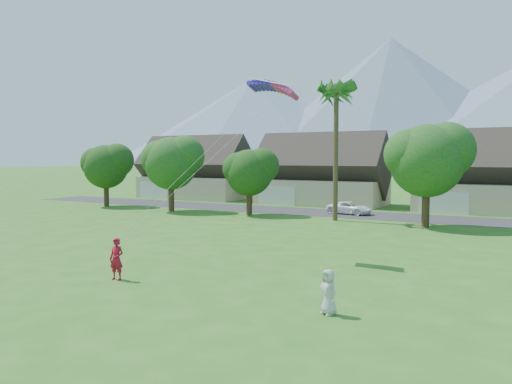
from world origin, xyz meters
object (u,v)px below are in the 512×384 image
Objects in this scene: parked_car at (350,208)px; parafoil_kite at (274,86)px; watcher at (328,292)px; kite_flyer at (117,259)px.

parafoil_kite is at bearing -163.73° from parked_car.
watcher is 14.15m from parafoil_kite.
watcher is 32.92m from parked_car.
kite_flyer is at bearing -110.71° from parafoil_kite.
kite_flyer reaches higher than parked_car.
watcher is at bearing -154.10° from parked_car.
kite_flyer is at bearing -172.77° from parked_car.
kite_flyer is 31.43m from parked_car.
kite_flyer reaches higher than watcher.
watcher is (10.54, -0.07, -0.15)m from kite_flyer.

